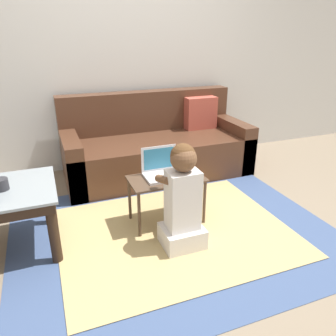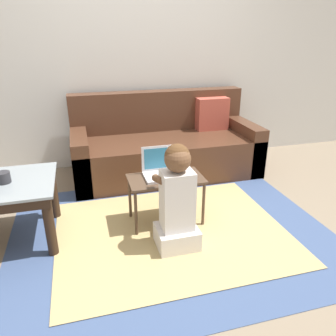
% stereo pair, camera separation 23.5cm
% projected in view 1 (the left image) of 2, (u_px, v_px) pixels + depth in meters
% --- Properties ---
extents(ground_plane, '(16.00, 16.00, 0.00)m').
position_uv_depth(ground_plane, '(181.00, 230.00, 2.59)').
color(ground_plane, '#7F705B').
extents(wall_back, '(9.00, 0.06, 2.50)m').
position_uv_depth(wall_back, '(123.00, 52.00, 3.52)').
color(wall_back, silver).
rests_on(wall_back, ground_plane).
extents(area_rug, '(2.42, 1.91, 0.01)m').
position_uv_depth(area_rug, '(175.00, 232.00, 2.56)').
color(area_rug, '#3D517A').
rests_on(area_rug, ground_plane).
extents(couch, '(1.94, 0.86, 0.85)m').
position_uv_depth(couch, '(156.00, 147.00, 3.57)').
color(couch, '#4C2D1E').
rests_on(couch, ground_plane).
extents(laptop_desk, '(0.59, 0.32, 0.39)m').
position_uv_depth(laptop_desk, '(167.00, 184.00, 2.58)').
color(laptop_desk, '#4C3828').
rests_on(laptop_desk, ground_plane).
extents(laptop, '(0.29, 0.22, 0.23)m').
position_uv_depth(laptop, '(162.00, 172.00, 2.57)').
color(laptop, silver).
rests_on(laptop, laptop_desk).
extents(computer_mouse, '(0.07, 0.09, 0.04)m').
position_uv_depth(computer_mouse, '(189.00, 173.00, 2.61)').
color(computer_mouse, black).
rests_on(computer_mouse, laptop_desk).
extents(person_seated, '(0.29, 0.35, 0.78)m').
position_uv_depth(person_seated, '(182.00, 200.00, 2.27)').
color(person_seated, silver).
rests_on(person_seated, ground_plane).
extents(cup_on_table, '(0.09, 0.09, 0.08)m').
position_uv_depth(cup_on_table, '(1.00, 184.00, 2.17)').
color(cup_on_table, '#2D2D33').
rests_on(cup_on_table, coffee_table).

